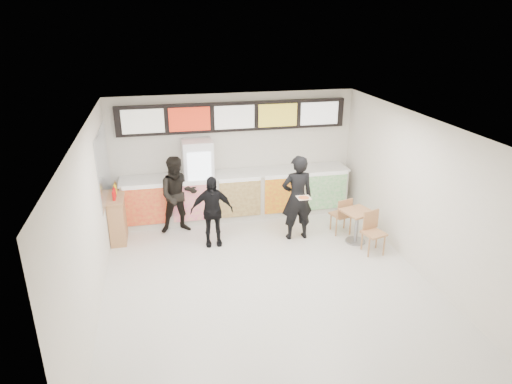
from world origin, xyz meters
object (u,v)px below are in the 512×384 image
object	(u,v)px
service_counter	(238,195)
cafe_table	(357,221)
customer_left	(178,195)
condiment_ledge	(118,217)
customer_mid	(212,211)
customer_main	(297,198)
drinks_fridge	(199,181)

from	to	relation	value
service_counter	cafe_table	bearing A→B (deg)	-39.94
customer_left	condiment_ledge	size ratio (longest dim) A/B	1.46
customer_mid	customer_left	bearing A→B (deg)	131.59
customer_left	customer_main	bearing A→B (deg)	-22.64
customer_main	cafe_table	distance (m)	1.40
drinks_fridge	cafe_table	xyz separation A→B (m)	(3.24, -1.95, -0.48)
customer_mid	condiment_ledge	xyz separation A→B (m)	(-2.02, 0.68, -0.26)
customer_main	cafe_table	bearing A→B (deg)	157.36
drinks_fridge	condiment_ledge	world-z (taller)	drinks_fridge
service_counter	drinks_fridge	bearing A→B (deg)	179.01
customer_main	customer_left	bearing A→B (deg)	-20.55
service_counter	drinks_fridge	xyz separation A→B (m)	(-0.93, 0.02, 0.43)
service_counter	condiment_ledge	xyz separation A→B (m)	(-2.82, -0.67, -0.04)
customer_main	customer_left	xyz separation A→B (m)	(-2.54, 0.90, -0.07)
cafe_table	condiment_ledge	world-z (taller)	condiment_ledge
service_counter	customer_left	xyz separation A→B (m)	(-1.47, -0.54, 0.33)
service_counter	customer_mid	distance (m)	1.59
customer_mid	cafe_table	world-z (taller)	customer_mid
customer_main	cafe_table	size ratio (longest dim) A/B	1.23
service_counter	customer_main	distance (m)	1.84
customer_main	condiment_ledge	xyz separation A→B (m)	(-3.89, 0.77, -0.44)
service_counter	drinks_fridge	world-z (taller)	drinks_fridge
drinks_fridge	condiment_ledge	xyz separation A→B (m)	(-1.89, -0.69, -0.47)
customer_main	customer_mid	bearing A→B (deg)	-3.86
customer_left	customer_mid	bearing A→B (deg)	-53.73
customer_left	customer_mid	size ratio (longest dim) A/B	1.15
drinks_fridge	customer_left	world-z (taller)	drinks_fridge
drinks_fridge	customer_left	bearing A→B (deg)	-133.60
customer_left	customer_mid	xyz separation A→B (m)	(0.66, -0.81, -0.11)
customer_left	cafe_table	bearing A→B (deg)	-23.33
drinks_fridge	customer_main	bearing A→B (deg)	-35.99
customer_left	service_counter	bearing A→B (deg)	17.16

